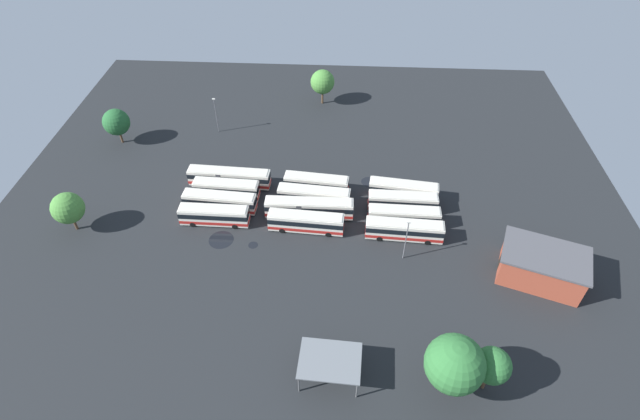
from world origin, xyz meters
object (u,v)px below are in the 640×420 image
(bus_row0_slot3, at_px, (229,177))
(bus_row1_slot2, at_px, (314,196))
(bus_row2_slot0, at_px, (404,230))
(lamp_post_near_entrance, at_px, (216,114))
(bus_row2_slot1, at_px, (404,216))
(tree_west_edge, at_px, (68,208))
(bus_row0_slot1, at_px, (220,202))
(depot_building, at_px, (542,266))
(bus_row0_slot0, at_px, (214,215))
(lamp_post_far_corner, at_px, (406,239))
(maintenance_shelter, at_px, (330,361))
(tree_south_edge, at_px, (323,82))
(bus_row2_slot2, at_px, (403,202))
(bus_row2_slot3, at_px, (403,190))
(bus_row1_slot1, at_px, (309,208))
(bus_row0_slot2, at_px, (227,189))
(bus_row1_slot3, at_px, (316,184))
(tree_east_edge, at_px, (116,122))
(bus_row1_slot0, at_px, (306,222))
(tree_northwest, at_px, (492,366))
(tree_north_edge, at_px, (455,364))

(bus_row0_slot3, distance_m, bus_row1_slot2, 16.64)
(bus_row0_slot3, distance_m, bus_row2_slot0, 33.64)
(bus_row0_slot3, height_order, lamp_post_near_entrance, lamp_post_near_entrance)
(bus_row2_slot1, distance_m, tree_west_edge, 55.53)
(bus_row0_slot1, bearing_deg, bus_row2_slot0, -9.41)
(depot_building, bearing_deg, bus_row0_slot3, 159.32)
(bus_row0_slot0, xyz_separation_m, lamp_post_far_corner, (31.58, -6.28, 2.60))
(bus_row0_slot3, relative_size, bus_row2_slot0, 1.19)
(maintenance_shelter, xyz_separation_m, tree_south_edge, (-4.48, 68.08, 2.04))
(bus_row0_slot0, height_order, bus_row2_slot2, same)
(lamp_post_far_corner, distance_m, tree_west_edge, 54.89)
(bus_row2_slot3, relative_size, tree_south_edge, 1.54)
(bus_row1_slot2, bearing_deg, bus_row2_slot3, 9.02)
(bus_row0_slot3, distance_m, bus_row1_slot1, 17.12)
(bus_row1_slot1, bearing_deg, bus_row0_slot1, 177.16)
(bus_row0_slot3, relative_size, tree_south_edge, 1.89)
(lamp_post_near_entrance, xyz_separation_m, tree_west_edge, (-17.84, -30.66, 0.35))
(bus_row0_slot2, bearing_deg, bus_row1_slot3, 8.38)
(tree_east_edge, bearing_deg, bus_row2_slot3, -14.30)
(bus_row0_slot0, relative_size, bus_row2_slot3, 0.95)
(bus_row0_slot3, bearing_deg, maintenance_shelter, -61.60)
(depot_building, height_order, tree_east_edge, tree_east_edge)
(bus_row1_slot3, xyz_separation_m, lamp_post_near_entrance, (-22.14, 18.67, 2.54))
(bus_row1_slot0, bearing_deg, bus_row2_slot1, 8.02)
(bus_row1_slot2, relative_size, tree_northwest, 1.71)
(bus_row0_slot0, distance_m, tree_east_edge, 33.70)
(depot_building, distance_m, lamp_post_near_entrance, 68.22)
(bus_row0_slot1, height_order, tree_west_edge, tree_west_edge)
(bus_row2_slot1, bearing_deg, bus_row2_slot3, 86.98)
(bus_row0_slot2, xyz_separation_m, bus_row1_slot0, (14.95, -7.73, 0.00))
(bus_row1_slot2, xyz_separation_m, tree_north_edge, (18.83, -34.24, 4.52))
(tree_east_edge, bearing_deg, lamp_post_near_entrance, 14.80)
(bus_row1_slot3, bearing_deg, depot_building, -27.65)
(bus_row0_slot0, distance_m, bus_row2_slot1, 32.14)
(bus_row2_slot3, relative_size, lamp_post_near_entrance, 1.57)
(bus_row1_slot3, height_order, bus_row2_slot3, same)
(bus_row1_slot2, distance_m, bus_row2_slot0, 17.14)
(bus_row0_slot0, height_order, tree_south_edge, tree_south_edge)
(bus_row2_slot0, bearing_deg, bus_row1_slot2, 153.75)
(bus_row0_slot1, height_order, tree_east_edge, tree_east_edge)
(bus_row2_slot1, xyz_separation_m, tree_west_edge, (-55.30, -4.22, 2.90))
(bus_row1_slot3, relative_size, bus_row2_slot3, 0.95)
(bus_row0_slot1, distance_m, tree_east_edge, 31.60)
(bus_row0_slot1, distance_m, tree_south_edge, 40.94)
(depot_building, xyz_separation_m, tree_north_edge, (-16.51, -19.30, 3.71))
(bus_row1_slot0, bearing_deg, tree_east_edge, 149.50)
(bus_row2_slot1, xyz_separation_m, tree_northwest, (8.03, -29.22, 3.43))
(bus_row0_slot0, xyz_separation_m, bus_row1_slot3, (16.78, 9.29, -0.00))
(bus_row2_slot1, relative_size, maintenance_shelter, 1.49)
(lamp_post_far_corner, distance_m, tree_south_edge, 49.73)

